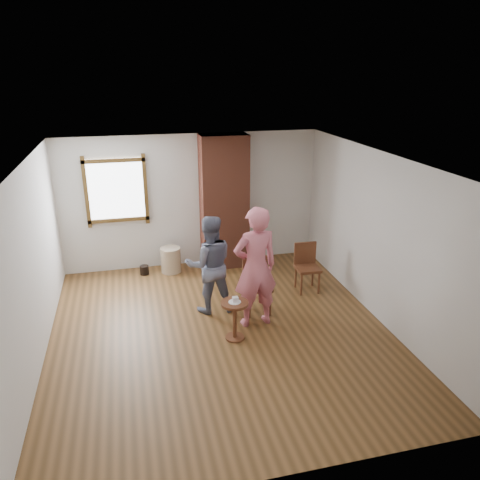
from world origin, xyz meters
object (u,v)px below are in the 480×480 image
dining_chair_right (307,264)px  side_table (235,314)px  dining_chair_left (257,282)px  man (210,265)px  stoneware_crock (171,260)px  person_pink (255,267)px

dining_chair_right → side_table: dining_chair_right is taller
dining_chair_left → man: bearing=169.3°
stoneware_crock → man: man is taller
dining_chair_left → man: 0.81m
side_table → stoneware_crock: bearing=104.1°
side_table → person_pink: (0.40, 0.36, 0.54)m
man → dining_chair_right: bearing=-168.3°
man → side_table: bearing=102.0°
dining_chair_right → person_pink: person_pink is taller
man → person_pink: size_ratio=0.85×
dining_chair_left → person_pink: 0.63m
dining_chair_right → man: bearing=-166.5°
stoneware_crock → dining_chair_left: size_ratio=0.55×
dining_chair_left → side_table: (-0.55, -0.77, -0.10)m
man → person_pink: person_pink is taller
dining_chair_right → stoneware_crock: bearing=152.1°
dining_chair_right → man: (-1.80, -0.35, 0.33)m
stoneware_crock → dining_chair_left: bearing=-57.0°
dining_chair_right → dining_chair_left: bearing=-151.6°
side_table → man: (-0.19, 0.94, 0.41)m
dining_chair_left → person_pink: size_ratio=0.47×
dining_chair_left → man: (-0.73, 0.17, 0.31)m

